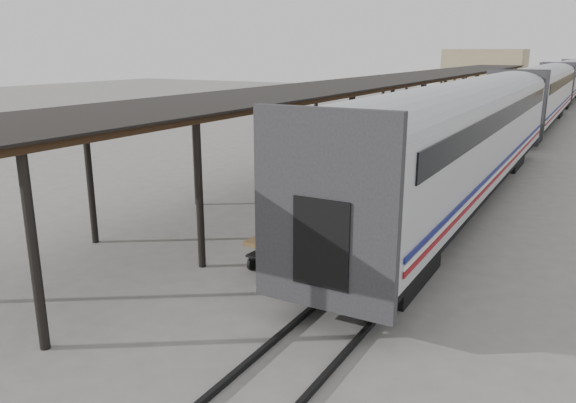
# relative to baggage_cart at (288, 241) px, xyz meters

# --- Properties ---
(ground) EXTENTS (160.00, 160.00, 0.00)m
(ground) POSITION_rel_baggage_cart_xyz_m (-0.55, 0.64, -0.65)
(ground) COLOR slate
(ground) RESTS_ON ground
(train) EXTENTS (3.45, 76.01, 4.01)m
(train) POSITION_rel_baggage_cart_xyz_m (2.64, 34.44, 2.04)
(train) COLOR silver
(train) RESTS_ON ground
(canopy) EXTENTS (4.90, 64.30, 4.15)m
(canopy) POSITION_rel_baggage_cart_xyz_m (-3.95, 24.64, 3.36)
(canopy) COLOR #422B19
(canopy) RESTS_ON ground
(rails) EXTENTS (1.54, 150.00, 0.12)m
(rails) POSITION_rel_baggage_cart_xyz_m (2.65, 34.64, -0.59)
(rails) COLOR black
(rails) RESTS_ON ground
(building_left) EXTENTS (12.00, 8.00, 6.00)m
(building_left) POSITION_rel_baggage_cart_xyz_m (-10.55, 82.64, 2.35)
(building_left) COLOR tan
(building_left) RESTS_ON ground
(baggage_cart) EXTENTS (1.41, 2.48, 0.86)m
(baggage_cart) POSITION_rel_baggage_cart_xyz_m (0.00, 0.00, 0.00)
(baggage_cart) COLOR brown
(baggage_cart) RESTS_ON ground
(suitcase_stack) EXTENTS (1.28, 1.05, 0.59)m
(suitcase_stack) POSITION_rel_baggage_cart_xyz_m (-0.05, 0.36, 0.42)
(suitcase_stack) COLOR #343436
(suitcase_stack) RESTS_ON baggage_cart
(luggage_tug) EXTENTS (1.18, 1.61, 1.28)m
(luggage_tug) POSITION_rel_baggage_cart_xyz_m (-1.57, 19.70, -0.06)
(luggage_tug) COLOR maroon
(luggage_tug) RESTS_ON ground
(porter) EXTENTS (0.51, 0.73, 1.91)m
(porter) POSITION_rel_baggage_cart_xyz_m (0.25, -0.65, 1.17)
(porter) COLOR navy
(porter) RESTS_ON baggage_cart
(pedestrian) EXTENTS (1.22, 0.86, 1.92)m
(pedestrian) POSITION_rel_baggage_cart_xyz_m (-2.54, 17.63, 0.31)
(pedestrian) COLOR black
(pedestrian) RESTS_ON ground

